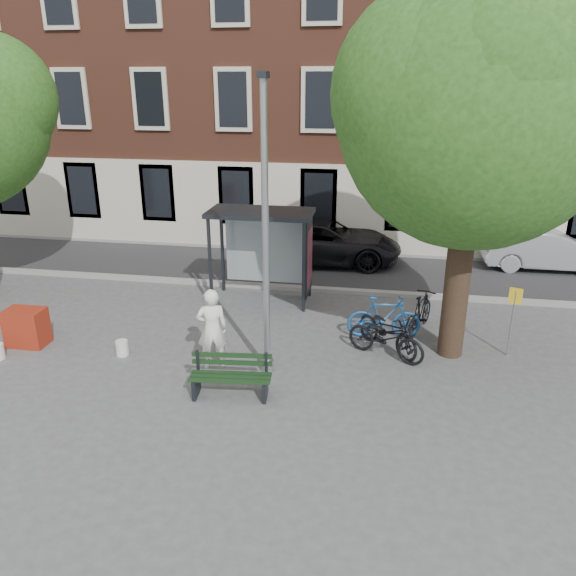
% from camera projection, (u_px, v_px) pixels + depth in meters
% --- Properties ---
extents(ground, '(90.00, 90.00, 0.00)m').
position_uv_depth(ground, '(267.00, 370.00, 12.28)').
color(ground, '#4C4C4F').
rests_on(ground, ground).
extents(road, '(40.00, 4.00, 0.01)m').
position_uv_depth(road, '(310.00, 269.00, 18.74)').
color(road, '#28282B').
rests_on(road, ground).
extents(curb_near, '(40.00, 0.25, 0.12)m').
position_uv_depth(curb_near, '(301.00, 288.00, 16.87)').
color(curb_near, gray).
rests_on(curb_near, ground).
extents(curb_far, '(40.00, 0.25, 0.12)m').
position_uv_depth(curb_far, '(318.00, 251.00, 20.56)').
color(curb_far, gray).
rests_on(curb_far, ground).
extents(building_row, '(30.00, 8.00, 14.00)m').
position_uv_depth(building_row, '(334.00, 50.00, 21.82)').
color(building_row, brown).
rests_on(building_row, ground).
extents(lamppost, '(0.28, 0.35, 6.11)m').
position_uv_depth(lamppost, '(266.00, 248.00, 11.30)').
color(lamppost, '#9EA0A3').
rests_on(lamppost, ground).
extents(tree_right, '(5.76, 5.60, 8.20)m').
position_uv_depth(tree_right, '(479.00, 99.00, 10.94)').
color(tree_right, black).
rests_on(tree_right, ground).
extents(bus_shelter, '(2.85, 1.45, 2.62)m').
position_uv_depth(bus_shelter, '(275.00, 235.00, 15.49)').
color(bus_shelter, '#1E2328').
rests_on(bus_shelter, ground).
extents(painter, '(0.77, 0.62, 1.83)m').
position_uv_depth(painter, '(212.00, 329.00, 12.10)').
color(painter, white).
rests_on(painter, ground).
extents(bench, '(1.67, 0.69, 0.83)m').
position_uv_depth(bench, '(231.00, 378.00, 11.18)').
color(bench, '#1E2328').
rests_on(bench, ground).
extents(bike_a, '(1.98, 1.42, 0.99)m').
position_uv_depth(bike_a, '(386.00, 337.00, 12.68)').
color(bike_a, black).
rests_on(bike_a, ground).
extents(bike_b, '(1.83, 0.73, 1.07)m').
position_uv_depth(bike_b, '(384.00, 317.00, 13.64)').
color(bike_b, '#1C559B').
rests_on(bike_b, ground).
extents(bike_c, '(1.83, 1.90, 1.03)m').
position_uv_depth(bike_c, '(388.00, 330.00, 13.01)').
color(bike_c, black).
rests_on(bike_c, ground).
extents(bike_d, '(1.03, 1.76, 1.02)m').
position_uv_depth(bike_d, '(421.00, 312.00, 13.98)').
color(bike_d, black).
rests_on(bike_d, ground).
extents(car_dark, '(5.39, 2.73, 1.46)m').
position_uv_depth(car_dark, '(324.00, 241.00, 19.27)').
color(car_dark, black).
rests_on(car_dark, ground).
extents(car_silver, '(4.17, 1.52, 1.36)m').
position_uv_depth(car_silver, '(547.00, 249.00, 18.55)').
color(car_silver, '#9E9FA5').
rests_on(car_silver, ground).
extents(red_stand, '(0.91, 0.61, 0.90)m').
position_uv_depth(red_stand, '(26.00, 327.00, 13.30)').
color(red_stand, maroon).
rests_on(red_stand, ground).
extents(bucket_b, '(0.32, 0.32, 0.36)m').
position_uv_depth(bucket_b, '(15.00, 329.00, 13.83)').
color(bucket_b, silver).
rests_on(bucket_b, ground).
extents(bucket_c, '(0.36, 0.36, 0.36)m').
position_uv_depth(bucket_c, '(122.00, 348.00, 12.88)').
color(bucket_c, silver).
rests_on(bucket_c, ground).
extents(notice_sign, '(0.28, 0.12, 1.65)m').
position_uv_depth(notice_sign, '(514.00, 309.00, 12.54)').
color(notice_sign, '#9EA0A3').
rests_on(notice_sign, ground).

